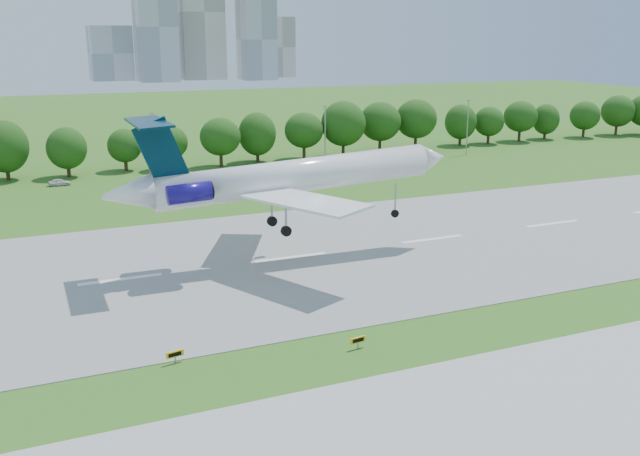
# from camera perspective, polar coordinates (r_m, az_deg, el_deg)

# --- Properties ---
(ground) EXTENTS (600.00, 600.00, 0.00)m
(ground) POSITION_cam_1_polar(r_m,az_deg,el_deg) (58.26, -11.98, -11.56)
(ground) COLOR #356219
(ground) RESTS_ON ground
(runway) EXTENTS (400.00, 45.00, 0.08)m
(runway) POSITION_cam_1_polar(r_m,az_deg,el_deg) (81.15, -15.68, -4.01)
(runway) COLOR gray
(runway) RESTS_ON ground
(tree_line) EXTENTS (288.40, 8.40, 10.40)m
(tree_line) POSITION_cam_1_polar(r_m,az_deg,el_deg) (145.00, -19.78, 6.42)
(tree_line) COLOR #382314
(tree_line) RESTS_ON ground
(light_poles) EXTENTS (175.90, 0.25, 12.19)m
(light_poles) POSITION_cam_1_polar(r_m,az_deg,el_deg) (134.95, -20.51, 5.84)
(light_poles) COLOR gray
(light_poles) RESTS_ON ground
(skyline) EXTENTS (127.00, 52.00, 80.00)m
(skyline) POSITION_cam_1_polar(r_m,az_deg,el_deg) (455.40, -10.08, 15.44)
(skyline) COLOR #B2B2B7
(skyline) RESTS_ON ground
(airliner) EXTENTS (42.51, 31.04, 14.09)m
(airliner) POSITION_cam_1_polar(r_m,az_deg,el_deg) (82.95, -3.29, 4.11)
(airliner) COLOR white
(airliner) RESTS_ON ground
(taxi_sign_centre) EXTENTS (1.50, 0.45, 1.05)m
(taxi_sign_centre) POSITION_cam_1_polar(r_m,az_deg,el_deg) (60.08, -11.53, -9.86)
(taxi_sign_centre) COLOR gray
(taxi_sign_centre) RESTS_ON ground
(taxi_sign_right) EXTENTS (1.50, 0.37, 1.05)m
(taxi_sign_right) POSITION_cam_1_polar(r_m,az_deg,el_deg) (61.54, 3.06, -8.94)
(taxi_sign_right) COLOR gray
(taxi_sign_right) RESTS_ON ground
(service_vehicle_b) EXTENTS (3.74, 1.52, 1.27)m
(service_vehicle_b) POSITION_cam_1_polar(r_m,az_deg,el_deg) (135.66, -20.13, 3.46)
(service_vehicle_b) COLOR silver
(service_vehicle_b) RESTS_ON ground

